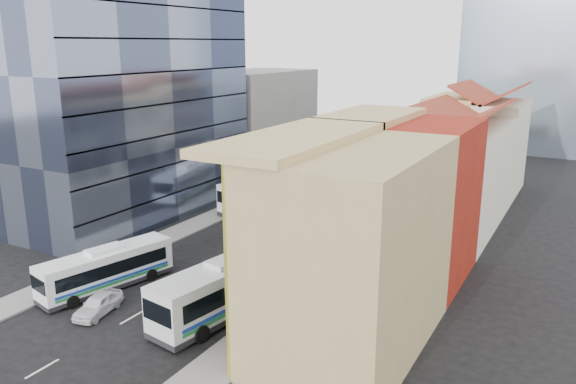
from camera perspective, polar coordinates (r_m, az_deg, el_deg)
The scene contains 14 objects.
ground at distance 38.91m, azimuth -16.57°, elevation -12.68°, with size 200.00×200.00×0.00m, color black.
sidewalk_right at distance 51.68m, azimuth 8.14°, elevation -5.10°, with size 3.00×90.00×0.15m, color slate.
sidewalk_left at distance 59.48m, azimuth -7.32°, elevation -2.38°, with size 3.00×90.00×0.15m, color slate.
shophouse_tan at distance 32.89m, azimuth 6.74°, elevation -5.87°, with size 8.00×14.00×12.00m, color tan.
shophouse_red at distance 43.72m, azimuth 12.78°, elevation -0.88°, with size 8.00×10.00×12.00m, color maroon.
shophouse_cream_near at distance 52.88m, azimuth 15.67°, elevation 0.53°, with size 8.00×9.00×10.00m, color silver.
shophouse_cream_mid at distance 61.47m, azimuth 17.68°, elevation 2.34°, with size 8.00×9.00×10.00m, color silver.
shophouse_cream_far at distance 71.53m, azimuth 19.45°, elevation 4.29°, with size 8.00×12.00×11.00m, color silver.
office_tower at distance 60.19m, azimuth -16.22°, elevation 11.83°, with size 12.00×26.00×30.00m, color #363E57.
office_block_far at distance 78.30m, azimuth -3.25°, elevation 7.07°, with size 10.00×18.00×14.00m, color gray.
bus_left_near at distance 43.67m, azimuth -17.95°, elevation -7.34°, with size 2.37×10.13×3.25m, color white, non-canonical shape.
bus_left_far at distance 61.64m, azimuth -2.17°, elevation 0.16°, with size 2.85×12.17×3.90m, color white, non-canonical shape.
bus_right at distance 38.18m, azimuth -5.81°, elevation -9.32°, with size 2.92×12.45×3.99m, color silver, non-canonical shape.
sedan_left at distance 40.35m, azimuth -18.73°, elevation -10.75°, with size 1.63×4.02×1.37m, color white.
Camera 1 is at (25.48, -23.57, 17.59)m, focal length 35.00 mm.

